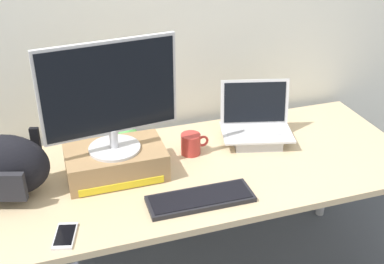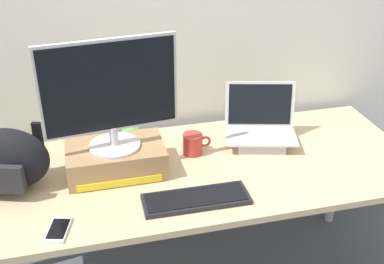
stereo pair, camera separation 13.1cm
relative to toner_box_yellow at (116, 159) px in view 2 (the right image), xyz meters
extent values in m
cube|color=silver|center=(0.33, 0.45, 0.49)|extent=(7.00, 0.10, 2.60)
cube|color=tan|center=(0.33, -0.05, -0.08)|extent=(2.03, 0.81, 0.03)
cylinder|color=#B2B2B7|center=(1.28, 0.29, -0.45)|extent=(0.05, 0.05, 0.71)
cube|color=#9E7A51|center=(0.00, 0.00, 0.00)|extent=(0.42, 0.26, 0.13)
cube|color=yellow|center=(0.00, -0.13, -0.04)|extent=(0.35, 0.00, 0.03)
cylinder|color=silver|center=(0.00, 0.00, 0.07)|extent=(0.22, 0.22, 0.01)
cylinder|color=silver|center=(0.00, 0.00, 0.12)|extent=(0.04, 0.04, 0.08)
cube|color=silver|center=(0.00, 0.00, 0.34)|extent=(0.56, 0.08, 0.39)
cube|color=black|center=(0.00, -0.01, 0.34)|extent=(0.53, 0.06, 0.37)
cube|color=#ADADB2|center=(0.69, 0.07, -0.04)|extent=(0.26, 0.25, 0.05)
cube|color=silver|center=(0.69, 0.07, -0.01)|extent=(0.38, 0.30, 0.01)
cube|color=#B7B7BC|center=(0.70, 0.09, 0.00)|extent=(0.31, 0.19, 0.00)
cube|color=silver|center=(0.72, 0.16, 0.11)|extent=(0.33, 0.13, 0.22)
cube|color=black|center=(0.71, 0.16, 0.11)|extent=(0.30, 0.11, 0.19)
cube|color=black|center=(0.28, -0.30, -0.05)|extent=(0.43, 0.15, 0.02)
cube|color=black|center=(0.28, -0.30, -0.04)|extent=(0.40, 0.13, 0.00)
ellipsoid|color=black|center=(-0.43, 0.00, 0.07)|extent=(0.38, 0.28, 0.26)
cube|color=black|center=(-0.31, 0.07, 0.08)|extent=(0.04, 0.03, 0.20)
cylinder|color=#B2332D|center=(0.36, 0.07, -0.01)|extent=(0.09, 0.09, 0.10)
torus|color=#B2332D|center=(0.42, 0.07, -0.01)|extent=(0.06, 0.01, 0.06)
cube|color=silver|center=(-0.25, -0.35, -0.06)|extent=(0.11, 0.15, 0.01)
cube|color=black|center=(-0.25, -0.35, -0.05)|extent=(0.09, 0.13, 0.00)
sphere|color=#56B256|center=(0.10, 0.22, -0.01)|extent=(0.10, 0.10, 0.10)
sphere|color=black|center=(0.08, 0.18, 0.00)|extent=(0.01, 0.01, 0.01)
sphere|color=black|center=(0.12, 0.18, 0.00)|extent=(0.01, 0.01, 0.01)
camera|label=1|loc=(-0.24, -1.79, 1.11)|focal=45.62mm
camera|label=2|loc=(-0.11, -1.82, 1.11)|focal=45.62mm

